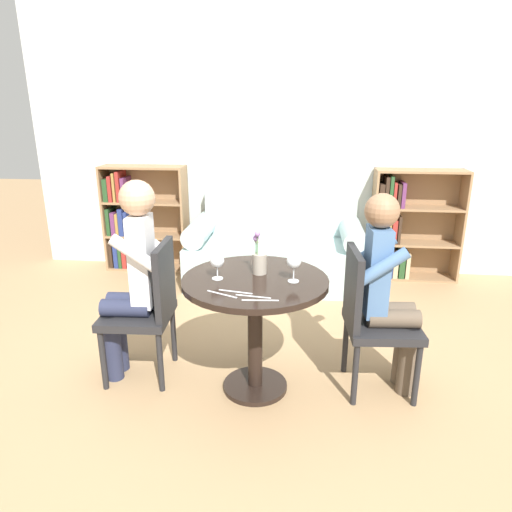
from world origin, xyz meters
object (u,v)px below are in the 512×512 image
object	(u,v)px
bookshelf_right	(404,229)
wine_glass_right	(294,262)
couch	(275,251)
person_left	(132,276)
flower_vase	(259,260)
chair_left	(148,305)
wine_glass_left	(217,261)
person_right	(388,291)
bookshelf_left	(137,222)
chair_right	(371,315)

from	to	relation	value
bookshelf_right	wine_glass_right	xyz separation A→B (m)	(-1.06, -2.16, 0.34)
couch	bookshelf_right	bearing A→B (deg)	11.70
person_left	flower_vase	bearing A→B (deg)	87.69
couch	wine_glass_right	xyz separation A→B (m)	(0.22, -1.89, 0.54)
chair_left	wine_glass_left	bearing A→B (deg)	73.44
person_right	wine_glass_right	world-z (taller)	person_right
wine_glass_left	wine_glass_right	bearing A→B (deg)	0.52
bookshelf_left	person_left	bearing A→B (deg)	-70.53
person_left	person_right	bearing A→B (deg)	87.75
bookshelf_right	flower_vase	world-z (taller)	bookshelf_right
couch	person_right	world-z (taller)	person_right
bookshelf_right	wine_glass_left	world-z (taller)	bookshelf_right
bookshelf_right	chair_right	bearing A→B (deg)	-106.11
couch	wine_glass_left	xyz separation A→B (m)	(-0.22, -1.90, 0.53)
wine_glass_right	person_right	bearing A→B (deg)	12.30
couch	chair_left	world-z (taller)	couch
chair_right	chair_left	bearing A→B (deg)	85.50
person_right	chair_left	bearing A→B (deg)	85.96
flower_vase	chair_left	bearing A→B (deg)	-179.94
chair_right	flower_vase	distance (m)	0.75
person_left	bookshelf_left	bearing A→B (deg)	-163.43
couch	flower_vase	size ratio (longest dim) A/B	6.36
bookshelf_right	chair_right	world-z (taller)	bookshelf_right
person_left	bookshelf_right	bearing A→B (deg)	132.10
bookshelf_right	chair_right	distance (m)	2.13
wine_glass_right	flower_vase	size ratio (longest dim) A/B	0.61
wine_glass_right	wine_glass_left	bearing A→B (deg)	-179.48
bookshelf_left	chair_left	distance (m)	2.20
chair_right	person_right	size ratio (longest dim) A/B	0.73
chair_right	flower_vase	bearing A→B (deg)	85.38
person_left	wine_glass_left	world-z (taller)	person_left
chair_left	bookshelf_right	bearing A→B (deg)	133.21
bookshelf_right	bookshelf_left	bearing A→B (deg)	-180.00
bookshelf_left	bookshelf_right	xyz separation A→B (m)	(2.78, 0.00, 0.01)
bookshelf_left	wine_glass_left	size ratio (longest dim) A/B	7.22
couch	bookshelf_left	xyz separation A→B (m)	(-1.50, 0.26, 0.20)
chair_left	chair_right	bearing A→B (deg)	87.04
person_left	wine_glass_right	world-z (taller)	person_left
bookshelf_right	person_left	distance (m)	2.91
person_left	person_right	size ratio (longest dim) A/B	1.04
bookshelf_right	chair_left	xyz separation A→B (m)	(-1.97, -2.05, -0.02)
couch	chair_left	xyz separation A→B (m)	(-0.69, -1.78, 0.18)
bookshelf_right	person_right	size ratio (longest dim) A/B	0.90
person_left	couch	bearing A→B (deg)	153.71
person_left	flower_vase	distance (m)	0.80
bookshelf_left	wine_glass_left	xyz separation A→B (m)	(1.28, -2.16, 0.34)
chair_left	person_left	size ratio (longest dim) A/B	0.70
person_left	wine_glass_left	xyz separation A→B (m)	(0.56, -0.11, 0.15)
couch	person_right	distance (m)	1.96
chair_right	person_right	distance (m)	0.18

